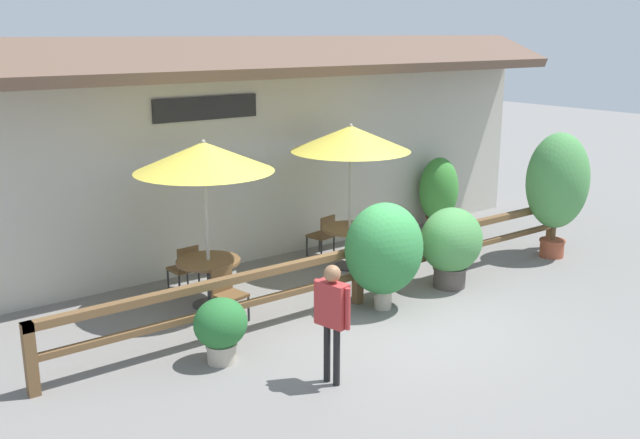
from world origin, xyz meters
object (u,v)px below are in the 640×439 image
Objects in this scene: patio_umbrella_near at (204,157)px; chair_middle_streetside at (379,253)px; potted_plant_tall_tropical at (557,183)px; chair_middle_wallside at (323,234)px; dining_table_near at (209,269)px; dining_table_middle at (350,235)px; chair_near_wallside at (185,267)px; patio_umbrella_middle at (351,139)px; potted_plant_broad_leaf at (221,327)px; potted_plant_corner_fern at (451,243)px; pedestrian at (332,309)px; chair_near_streetside at (228,291)px; potted_plant_entrance_palm at (439,192)px; potted_plant_small_flowering at (384,249)px.

chair_middle_streetside is at bearing -11.70° from patio_umbrella_near.
chair_middle_wallside is at bearing 143.58° from potted_plant_tall_tropical.
dining_table_middle is at bearing 3.03° from dining_table_near.
patio_umbrella_middle reaches higher than chair_near_wallside.
potted_plant_broad_leaf reaches higher than dining_table_middle.
potted_plant_broad_leaf is at bearing -177.39° from potted_plant_corner_fern.
pedestrian is (-3.12, -2.65, 0.54)m from chair_middle_streetside.
potted_plant_tall_tropical is at bearing -27.54° from patio_umbrella_middle.
potted_plant_broad_leaf is (-0.85, -1.93, -0.12)m from dining_table_near.
chair_near_streetside is (-0.07, -0.73, -0.15)m from dining_table_near.
potted_plant_entrance_palm is at bearing 10.09° from dining_table_near.
dining_table_middle is at bearing 104.13° from chair_middle_streetside.
potted_plant_entrance_palm is (6.41, 1.14, 0.21)m from dining_table_near.
chair_middle_streetside is (3.08, -0.64, -0.15)m from dining_table_near.
potted_plant_corner_fern is (3.77, -1.72, 0.17)m from dining_table_near.
dining_table_near is 0.42× the size of potted_plant_tall_tropical.
chair_near_streetside is 0.94× the size of potted_plant_broad_leaf.
chair_middle_streetside is at bearing -151.84° from potted_plant_entrance_palm.
potted_plant_broad_leaf reaches higher than chair_middle_wallside.
potted_plant_entrance_palm is (3.36, 0.98, 0.21)m from dining_table_middle.
chair_near_wallside is at bearing -176.36° from potted_plant_entrance_palm.
potted_plant_broad_leaf is at bearing -134.70° from chair_near_streetside.
chair_near_streetside is at bearing 165.55° from potted_plant_corner_fern.
chair_near_wallside reaches higher than dining_table_middle.
potted_plant_tall_tropical is 2.98m from potted_plant_corner_fern.
potted_plant_broad_leaf is at bearing -113.88° from dining_table_near.
dining_table_middle is 0.82m from chair_middle_streetside.
chair_middle_wallside is 0.52× the size of potted_plant_entrance_palm.
chair_near_streetside is at bearing 168.03° from pedestrian.
potted_plant_small_flowering is (-0.86, -2.74, 0.52)m from chair_middle_wallside.
patio_umbrella_middle reaches higher than chair_near_streetside.
pedestrian is (-3.08, -3.45, -1.43)m from patio_umbrella_middle.
chair_near_streetside is 1.46m from chair_near_wallside.
pedestrian is (-6.70, -1.57, -0.48)m from potted_plant_tall_tropical.
chair_middle_streetside is at bearing 152.40° from chair_near_wallside.
chair_middle_streetside is at bearing 80.10° from chair_middle_wallside.
chair_near_wallside is 7.23m from potted_plant_tall_tropical.
dining_table_near is at bearing 66.12° from potted_plant_broad_leaf.
patio_umbrella_near reaches higher than chair_middle_streetside.
patio_umbrella_middle reaches higher than dining_table_near.
patio_umbrella_middle is 3.21× the size of chair_middle_wallside.
patio_umbrella_near reaches higher than dining_table_near.
chair_near_wallside is 4.05m from pedestrian.
dining_table_near is (-0.00, -0.00, -1.82)m from patio_umbrella_near.
pedestrian is (-0.03, -3.29, 0.39)m from dining_table_near.
chair_middle_streetside is 3.88m from potted_plant_tall_tropical.
chair_near_wallside is 1.00× the size of chair_middle_streetside.
chair_near_streetside is at bearing 56.89° from potted_plant_broad_leaf.
patio_umbrella_near is 4.46m from potted_plant_corner_fern.
patio_umbrella_near is at bearing 179.76° from chair_middle_streetside.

